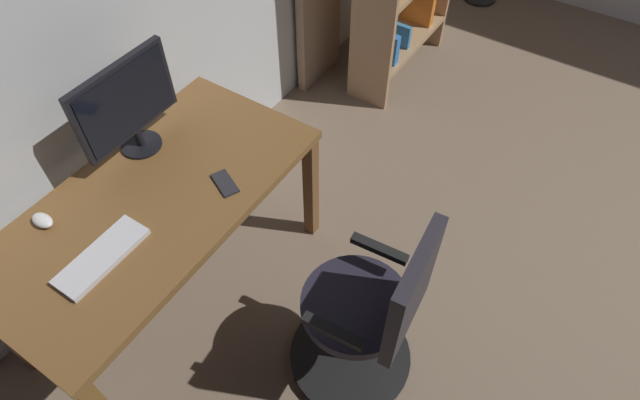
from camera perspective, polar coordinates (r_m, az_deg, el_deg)
desk at (r=2.32m, az=-17.45°, el=-1.24°), size 1.44×0.74×0.74m
office_chair at (r=2.15m, az=5.37°, el=-12.64°), size 0.56×0.56×1.01m
computer_monitor at (r=2.33m, az=-20.32°, el=9.76°), size 0.49×0.18×0.42m
computer_keyboard at (r=2.12m, az=-22.65°, el=-5.70°), size 0.37×0.13×0.02m
computer_mouse at (r=2.32m, az=-27.97°, el=-1.97°), size 0.06×0.10×0.04m
cell_phone_face_up at (r=2.22m, az=-10.30°, el=1.82°), size 0.12×0.16×0.01m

